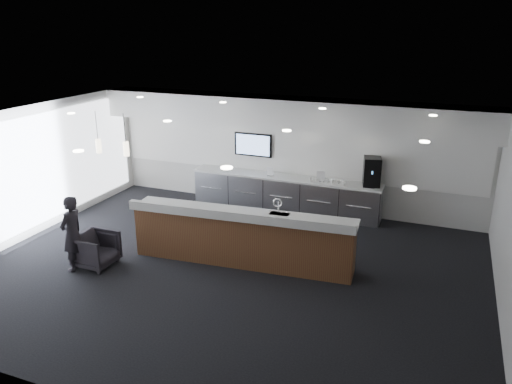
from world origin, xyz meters
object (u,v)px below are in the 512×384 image
at_px(service_counter, 242,237).
at_px(armchair, 96,250).
at_px(lounge_guest, 72,234).
at_px(coffee_machine, 372,172).

relative_size(service_counter, armchair, 6.07).
distance_m(service_counter, lounge_guest, 3.40).
distance_m(armchair, lounge_guest, 0.59).
relative_size(coffee_machine, lounge_guest, 0.46).
bearing_deg(coffee_machine, lounge_guest, -149.87).
height_order(service_counter, armchair, service_counter).
relative_size(armchair, lounge_guest, 0.50).
bearing_deg(service_counter, armchair, -160.70).
distance_m(service_counter, armchair, 3.01).
height_order(coffee_machine, armchair, coffee_machine).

